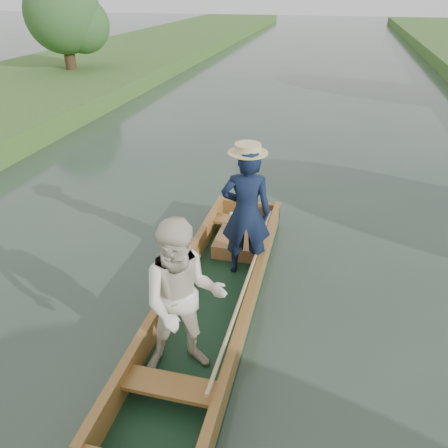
# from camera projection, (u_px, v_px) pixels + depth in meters

# --- Properties ---
(ground) EXTENTS (120.00, 120.00, 0.00)m
(ground) POSITION_uv_depth(u_px,v_px,m) (213.00, 307.00, 5.82)
(ground) COLOR #283D30
(ground) RESTS_ON ground
(punt) EXTENTS (1.19, 5.00, 1.99)m
(punt) POSITION_uv_depth(u_px,v_px,m) (215.00, 272.00, 5.33)
(punt) COLOR #13321C
(punt) RESTS_ON ground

